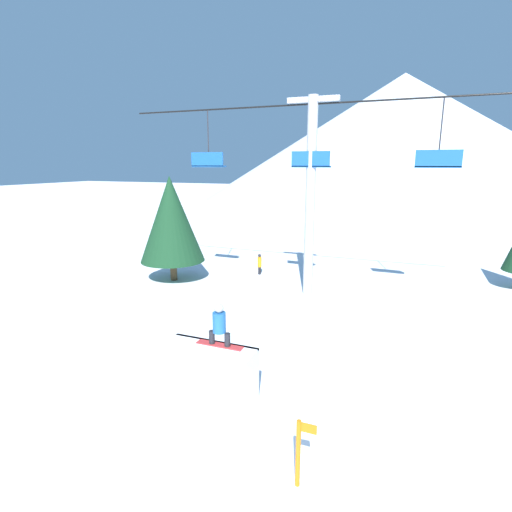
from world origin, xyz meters
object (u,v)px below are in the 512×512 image
Objects in this scene: trail_marker at (299,451)px; distant_skier at (260,263)px; pine_tree_near at (171,219)px; snowboarder at (219,325)px; snow_ramp at (182,400)px.

trail_marker is 15.87m from distant_skier.
pine_tree_near is 15.87m from trail_marker.
pine_tree_near reaches higher than trail_marker.
distant_skier is (4.03, 2.89, -2.77)m from pine_tree_near.
snowboarder is 0.90× the size of trail_marker.
snowboarder is 3.96m from trail_marker.
distant_skier is (-3.33, 13.78, -0.09)m from snow_ramp.
distant_skier is (-3.56, 12.16, -1.45)m from snowboarder.
distant_skier is at bearing 114.10° from trail_marker.
trail_marker is 1.21× the size of distant_skier.
snowboarder is at bearing -50.69° from pine_tree_near.
trail_marker is at bearing -12.55° from snow_ramp.
trail_marker is (3.15, -0.70, 0.04)m from snow_ramp.
snow_ramp is 3.06× the size of distant_skier.
distant_skier is at bearing 35.64° from pine_tree_near.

